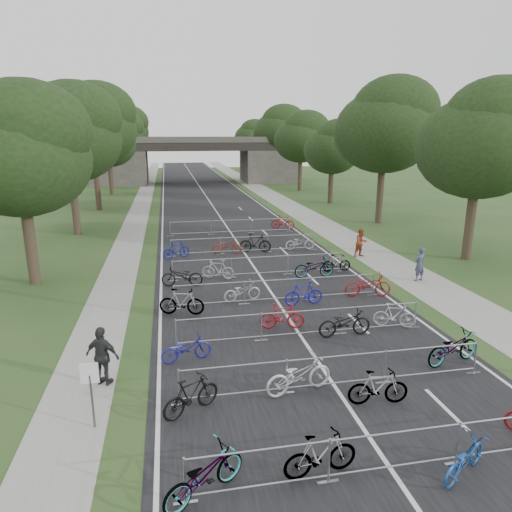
% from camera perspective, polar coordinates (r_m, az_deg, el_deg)
% --- Properties ---
extents(ground, '(200.00, 200.00, 0.00)m').
position_cam_1_polar(ground, '(11.72, 16.75, -24.52)').
color(ground, '#29491F').
rests_on(ground, ground).
extents(road, '(11.00, 140.00, 0.01)m').
position_cam_1_polar(road, '(58.52, -6.39, 7.64)').
color(road, black).
rests_on(road, ground).
extents(sidewalk_right, '(3.00, 140.00, 0.01)m').
position_cam_1_polar(sidewalk_right, '(59.69, 1.36, 7.87)').
color(sidewalk_right, gray).
rests_on(sidewalk_right, ground).
extents(sidewalk_left, '(2.00, 140.00, 0.01)m').
position_cam_1_polar(sidewalk_left, '(58.40, -13.80, 7.29)').
color(sidewalk_left, gray).
rests_on(sidewalk_left, ground).
extents(lane_markings, '(0.12, 140.00, 0.00)m').
position_cam_1_polar(lane_markings, '(58.52, -6.39, 7.63)').
color(lane_markings, silver).
rests_on(lane_markings, ground).
extents(overpass_bridge, '(31.00, 8.00, 7.05)m').
position_cam_1_polar(overpass_bridge, '(73.12, -7.48, 11.82)').
color(overpass_bridge, '#403D39').
rests_on(overpass_bridge, ground).
extents(park_sign, '(0.45, 0.06, 1.83)m').
position_cam_1_polar(park_sign, '(12.63, -19.99, -14.74)').
color(park_sign, '#4C4C51').
rests_on(park_sign, ground).
extents(tree_left_0, '(6.72, 6.72, 10.25)m').
position_cam_1_polar(tree_left_0, '(24.74, -27.36, 11.36)').
color(tree_left_0, '#33261C').
rests_on(tree_left_0, ground).
extents(tree_right_0, '(7.17, 7.17, 10.93)m').
position_cam_1_polar(tree_right_0, '(29.70, 26.44, 12.63)').
color(tree_right_0, '#33261C').
rests_on(tree_right_0, ground).
extents(tree_left_1, '(7.56, 7.56, 11.53)m').
position_cam_1_polar(tree_left_1, '(36.42, -22.32, 13.80)').
color(tree_left_1, '#33261C').
rests_on(tree_left_1, ground).
extents(tree_right_1, '(8.18, 8.18, 12.47)m').
position_cam_1_polar(tree_right_1, '(39.96, 15.98, 15.19)').
color(tree_right_1, '#33261C').
rests_on(tree_right_1, ground).
extents(tree_left_2, '(8.40, 8.40, 12.81)m').
position_cam_1_polar(tree_left_2, '(48.27, -19.70, 15.02)').
color(tree_left_2, '#33261C').
rests_on(tree_left_2, ground).
extents(tree_right_2, '(6.16, 6.16, 9.39)m').
position_cam_1_polar(tree_right_2, '(51.01, 9.66, 13.16)').
color(tree_right_2, '#33261C').
rests_on(tree_right_2, ground).
extents(tree_left_3, '(6.72, 6.72, 10.25)m').
position_cam_1_polar(tree_left_3, '(60.18, -17.92, 13.42)').
color(tree_left_3, '#33261C').
rests_on(tree_left_3, ground).
extents(tree_right_3, '(7.17, 7.17, 10.93)m').
position_cam_1_polar(tree_right_3, '(62.38, 5.74, 14.47)').
color(tree_right_3, '#33261C').
rests_on(tree_right_3, ground).
extents(tree_left_4, '(7.56, 7.56, 11.53)m').
position_cam_1_polar(tree_left_4, '(72.11, -16.88, 14.28)').
color(tree_left_4, '#33261C').
rests_on(tree_left_4, ground).
extents(tree_right_4, '(8.18, 8.18, 12.47)m').
position_cam_1_polar(tree_right_4, '(73.96, 3.02, 15.34)').
color(tree_right_4, '#33261C').
rests_on(tree_right_4, ground).
extents(tree_left_5, '(8.40, 8.40, 12.81)m').
position_cam_1_polar(tree_left_5, '(84.07, -16.14, 14.89)').
color(tree_left_5, '#33261C').
rests_on(tree_left_5, ground).
extents(tree_right_5, '(6.16, 6.16, 9.39)m').
position_cam_1_polar(tree_right_5, '(85.67, 1.01, 13.99)').
color(tree_right_5, '#33261C').
rests_on(tree_right_5, ground).
extents(tree_left_6, '(6.72, 6.72, 10.25)m').
position_cam_1_polar(tree_left_6, '(96.04, -15.47, 13.90)').
color(tree_left_6, '#33261C').
rests_on(tree_left_6, ground).
extents(tree_right_6, '(7.17, 7.17, 10.93)m').
position_cam_1_polar(tree_right_6, '(97.43, -0.50, 14.68)').
color(tree_right_6, '#33261C').
rests_on(tree_right_6, ground).
extents(barrier_row_0, '(9.70, 0.08, 1.10)m').
position_cam_1_polar(barrier_row_0, '(11.38, 16.97, -22.39)').
color(barrier_row_0, '#97999E').
rests_on(barrier_row_0, ground).
extents(barrier_row_1, '(9.70, 0.08, 1.10)m').
position_cam_1_polar(barrier_row_1, '(14.11, 10.04, -14.05)').
color(barrier_row_1, '#97999E').
rests_on(barrier_row_1, ground).
extents(barrier_row_2, '(9.70, 0.08, 1.10)m').
position_cam_1_polar(barrier_row_2, '(17.17, 5.75, -8.43)').
color(barrier_row_2, '#97999E').
rests_on(barrier_row_2, ground).
extents(barrier_row_3, '(9.70, 0.08, 1.10)m').
position_cam_1_polar(barrier_row_3, '(20.58, 2.73, -4.34)').
color(barrier_row_3, '#97999E').
rests_on(barrier_row_3, ground).
extents(barrier_row_4, '(9.70, 0.08, 1.10)m').
position_cam_1_polar(barrier_row_4, '(24.30, 0.51, -1.29)').
color(barrier_row_4, '#97999E').
rests_on(barrier_row_4, ground).
extents(barrier_row_5, '(9.70, 0.08, 1.10)m').
position_cam_1_polar(barrier_row_5, '(29.06, -1.46, 1.41)').
color(barrier_row_5, '#97999E').
rests_on(barrier_row_5, ground).
extents(barrier_row_6, '(9.70, 0.08, 1.10)m').
position_cam_1_polar(barrier_row_6, '(34.85, -3.10, 3.67)').
color(barrier_row_6, '#97999E').
rests_on(barrier_row_6, ground).
extents(bike_0, '(2.08, 1.65, 1.05)m').
position_cam_1_polar(bike_0, '(10.49, -6.53, -25.57)').
color(bike_0, '#97999E').
rests_on(bike_0, ground).
extents(bike_1, '(1.79, 0.69, 1.05)m').
position_cam_1_polar(bike_1, '(11.01, 8.06, -23.39)').
color(bike_1, '#97999E').
rests_on(bike_1, ground).
extents(bike_2, '(1.74, 1.33, 0.88)m').
position_cam_1_polar(bike_2, '(11.87, 24.57, -22.07)').
color(bike_2, '#1B4895').
rests_on(bike_2, ground).
extents(bike_4, '(1.78, 1.33, 1.06)m').
position_cam_1_polar(bike_4, '(12.95, -8.12, -16.90)').
color(bike_4, black).
rests_on(bike_4, ground).
extents(bike_5, '(2.22, 1.19, 1.11)m').
position_cam_1_polar(bike_5, '(13.78, 5.36, -14.60)').
color(bike_5, silver).
rests_on(bike_5, ground).
extents(bike_6, '(1.77, 0.66, 1.04)m').
position_cam_1_polar(bike_6, '(13.63, 15.02, -15.61)').
color(bike_6, '#97999E').
rests_on(bike_6, ground).
extents(bike_7, '(2.24, 1.25, 1.12)m').
position_cam_1_polar(bike_7, '(16.58, 23.37, -10.48)').
color(bike_7, '#97999E').
rests_on(bike_7, ground).
extents(bike_8, '(1.79, 0.94, 0.89)m').
position_cam_1_polar(bike_8, '(15.64, -8.72, -11.36)').
color(bike_8, navy).
rests_on(bike_8, ground).
extents(bike_9, '(1.79, 0.77, 1.04)m').
position_cam_1_polar(bike_9, '(17.84, 3.28, -7.54)').
color(bike_9, maroon).
rests_on(bike_9, ground).
extents(bike_10, '(2.07, 0.79, 1.07)m').
position_cam_1_polar(bike_10, '(17.51, 11.02, -8.20)').
color(bike_10, black).
rests_on(bike_10, ground).
extents(bike_11, '(1.69, 1.02, 0.98)m').
position_cam_1_polar(bike_11, '(18.75, 16.92, -7.15)').
color(bike_11, '#9F9FA6').
rests_on(bike_11, ground).
extents(bike_12, '(1.97, 1.00, 1.14)m').
position_cam_1_polar(bike_12, '(19.38, -9.28, -5.69)').
color(bike_12, '#97999E').
rests_on(bike_12, ground).
extents(bike_13, '(1.83, 0.94, 0.92)m').
position_cam_1_polar(bike_13, '(20.71, -1.74, -4.45)').
color(bike_13, '#A5A5AD').
rests_on(bike_13, ground).
extents(bike_14, '(1.82, 0.67, 1.07)m').
position_cam_1_polar(bike_14, '(20.33, 6.00, -4.69)').
color(bike_14, navy).
rests_on(bike_14, ground).
extents(bike_15, '(2.23, 1.10, 1.12)m').
position_cam_1_polar(bike_15, '(21.89, 13.81, -3.54)').
color(bike_15, maroon).
rests_on(bike_15, ground).
extents(bike_16, '(2.11, 0.96, 1.07)m').
position_cam_1_polar(bike_16, '(22.94, -9.23, -2.50)').
color(bike_16, black).
rests_on(bike_16, ground).
extents(bike_17, '(1.80, 1.14, 1.05)m').
position_cam_1_polar(bike_17, '(23.88, -4.77, -1.69)').
color(bike_17, '#A3A1A9').
rests_on(bike_17, ground).
extents(bike_18, '(2.08, 0.73, 1.09)m').
position_cam_1_polar(bike_18, '(24.29, 7.24, -1.41)').
color(bike_18, '#97999E').
rests_on(bike_18, ground).
extents(bike_19, '(1.62, 0.48, 0.97)m').
position_cam_1_polar(bike_19, '(25.49, 10.03, -0.89)').
color(bike_19, '#97999E').
rests_on(bike_19, ground).
extents(bike_20, '(1.82, 1.22, 1.07)m').
position_cam_1_polar(bike_20, '(28.26, -9.94, 0.78)').
color(bike_20, navy).
rests_on(bike_20, ground).
extents(bike_21, '(1.92, 0.91, 0.97)m').
position_cam_1_polar(bike_21, '(29.04, -3.67, 1.25)').
color(bike_21, maroon).
rests_on(bike_21, ground).
extents(bike_22, '(2.09, 1.02, 1.21)m').
position_cam_1_polar(bike_22, '(29.25, -0.09, 1.63)').
color(bike_22, black).
rests_on(bike_22, ground).
extents(bike_23, '(1.93, 0.69, 1.01)m').
position_cam_1_polar(bike_23, '(29.99, 5.49, 1.70)').
color(bike_23, silver).
rests_on(bike_23, ground).
extents(bike_27, '(1.93, 1.27, 1.13)m').
position_cam_1_polar(bike_27, '(36.66, 3.36, 4.26)').
color(bike_27, maroon).
rests_on(bike_27, ground).
extents(pedestrian_a, '(0.75, 0.60, 1.80)m').
position_cam_1_polar(pedestrian_a, '(24.87, 19.77, -0.97)').
color(pedestrian_a, '#363A51').
rests_on(pedestrian_a, ground).
extents(pedestrian_b, '(0.99, 0.85, 1.76)m').
position_cam_1_polar(pedestrian_b, '(28.82, 13.01, 1.61)').
color(pedestrian_b, brown).
rests_on(pedestrian_b, ground).
extents(pedestrian_c, '(1.17, 0.87, 1.85)m').
position_cam_1_polar(pedestrian_c, '(14.67, -18.62, -11.81)').
color(pedestrian_c, '#262729').
rests_on(pedestrian_c, ground).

